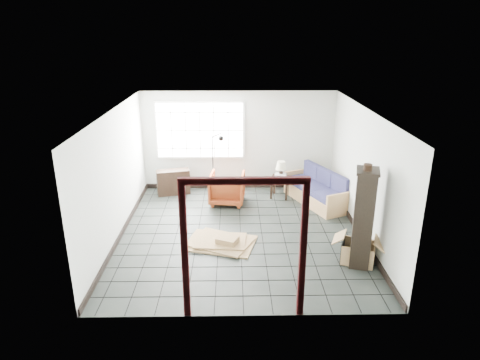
{
  "coord_description": "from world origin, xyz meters",
  "views": [
    {
      "loc": [
        -0.15,
        -8.13,
        4.11
      ],
      "look_at": [
        -0.0,
        0.3,
        1.09
      ],
      "focal_mm": 32.0,
      "sensor_mm": 36.0,
      "label": 1
    }
  ],
  "objects_px": {
    "futon_sofa": "(318,191)",
    "armchair": "(227,187)",
    "tall_shelf": "(363,218)",
    "side_table": "(281,181)"
  },
  "relations": [
    {
      "from": "futon_sofa",
      "to": "side_table",
      "type": "relative_size",
      "value": 3.38
    },
    {
      "from": "futon_sofa",
      "to": "armchair",
      "type": "relative_size",
      "value": 2.4
    },
    {
      "from": "side_table",
      "to": "tall_shelf",
      "type": "xyz_separation_m",
      "value": [
        1.1,
        -3.33,
        0.5
      ]
    },
    {
      "from": "futon_sofa",
      "to": "tall_shelf",
      "type": "height_order",
      "value": "tall_shelf"
    },
    {
      "from": "futon_sofa",
      "to": "side_table",
      "type": "distance_m",
      "value": 0.98
    },
    {
      "from": "tall_shelf",
      "to": "armchair",
      "type": "bearing_deg",
      "value": 145.54
    },
    {
      "from": "side_table",
      "to": "futon_sofa",
      "type": "bearing_deg",
      "value": -23.2
    },
    {
      "from": "armchair",
      "to": "tall_shelf",
      "type": "xyz_separation_m",
      "value": [
        2.45,
        -2.97,
        0.51
      ]
    },
    {
      "from": "tall_shelf",
      "to": "futon_sofa",
      "type": "bearing_deg",
      "value": 109.85
    },
    {
      "from": "futon_sofa",
      "to": "armchair",
      "type": "bearing_deg",
      "value": 155.75
    }
  ]
}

